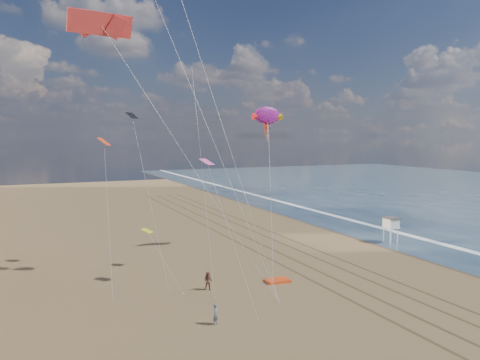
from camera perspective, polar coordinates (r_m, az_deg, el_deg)
name	(u,v)px	position (r m, az deg, el deg)	size (l,w,h in m)	color
wet_sand	(344,226)	(76.53, 12.58, -5.47)	(260.00, 260.00, 0.00)	#42301E
foam	(365,224)	(79.09, 15.02, -5.18)	(260.00, 260.00, 0.00)	white
tracks	(285,250)	(59.49, 5.55, -8.50)	(7.68, 120.00, 0.01)	brown
lifeguard_stand	(391,223)	(65.93, 17.93, -5.03)	(1.89, 1.89, 3.41)	white
grounded_kite	(277,281)	(47.03, 4.58, -12.12)	(2.31, 1.47, 0.26)	#FF4A15
show_kite	(267,116)	(58.23, 3.35, 7.83)	(4.94, 6.82, 21.20)	#991788
kite_flyer_a	(216,314)	(36.90, -2.95, -16.03)	(0.58, 0.38, 1.60)	slate
kite_flyer_b	(208,281)	(44.39, -3.90, -12.18)	(0.86, 0.67, 1.76)	brown
small_kites	(159,134)	(47.78, -9.90, 5.50)	(9.92, 10.75, 17.57)	blue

